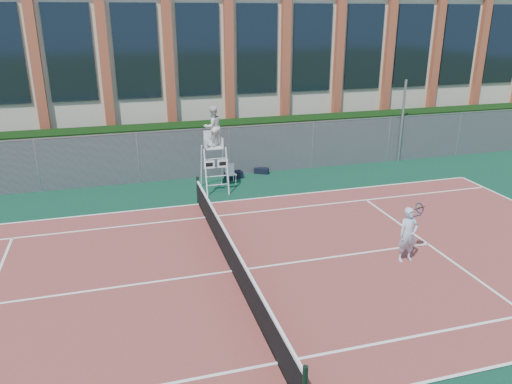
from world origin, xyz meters
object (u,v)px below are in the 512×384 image
object	(u,v)px
umpire_chair	(213,129)
tennis_player	(408,234)
plastic_chair	(230,172)
steel_pole	(402,121)

from	to	relation	value
umpire_chair	tennis_player	size ratio (longest dim) A/B	2.09
umpire_chair	plastic_chair	world-z (taller)	umpire_chair
steel_pole	plastic_chair	distance (m)	8.98
plastic_chair	umpire_chair	bearing A→B (deg)	-141.83
plastic_chair	tennis_player	distance (m)	9.12
tennis_player	plastic_chair	bearing A→B (deg)	111.38
steel_pole	plastic_chair	size ratio (longest dim) A/B	4.73
steel_pole	umpire_chair	xyz separation A→B (m)	(-9.65, -1.65, 0.58)
plastic_chair	tennis_player	world-z (taller)	tennis_player
plastic_chair	steel_pole	bearing A→B (deg)	6.40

